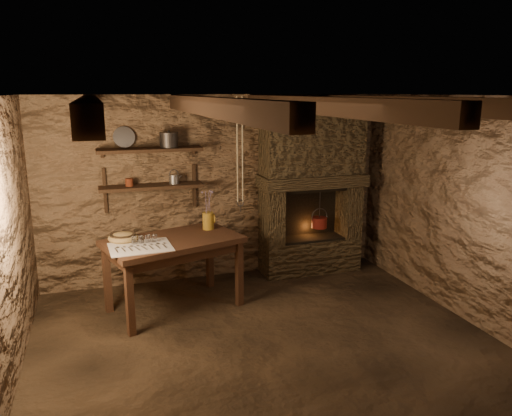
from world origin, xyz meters
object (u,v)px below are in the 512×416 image
object	(u,v)px
wooden_bowl	(123,238)
red_pot	(319,222)
stoneware_jug	(208,213)
iron_stockpot	(169,141)
work_table	(174,271)

from	to	relation	value
wooden_bowl	red_pot	xyz separation A→B (m)	(2.62, 0.54, -0.17)
wooden_bowl	stoneware_jug	bearing A→B (deg)	10.86
wooden_bowl	iron_stockpot	world-z (taller)	iron_stockpot
red_pot	iron_stockpot	bearing A→B (deg)	176.53
work_table	wooden_bowl	distance (m)	0.68
iron_stockpot	red_pot	world-z (taller)	iron_stockpot
wooden_bowl	red_pot	distance (m)	2.68
stoneware_jug	red_pot	distance (m)	1.69
work_table	red_pot	distance (m)	2.19
wooden_bowl	iron_stockpot	bearing A→B (deg)	46.05
stoneware_jug	iron_stockpot	distance (m)	1.01
stoneware_jug	iron_stockpot	size ratio (longest dim) A/B	2.15
iron_stockpot	stoneware_jug	bearing A→B (deg)	-52.27
stoneware_jug	red_pot	size ratio (longest dim) A/B	0.87
stoneware_jug	iron_stockpot	world-z (taller)	iron_stockpot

